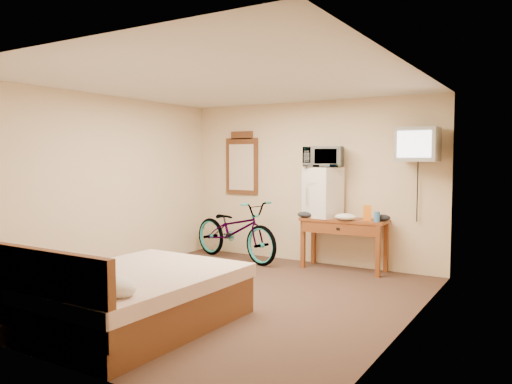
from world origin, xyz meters
TOP-DOWN VIEW (x-y plane):
  - room at (-0.00, 0.00)m, footprint 4.60×4.64m
  - desk at (0.68, 2.00)m, footprint 1.25×0.53m
  - mini_fridge at (0.34, 2.05)m, footprint 0.55×0.54m
  - microwave at (0.34, 2.05)m, footprint 0.64×0.51m
  - snack_bag at (1.02, 2.03)m, footprint 0.12×0.09m
  - blue_cup at (1.19, 1.94)m, footprint 0.08×0.08m
  - cloth_cream at (0.76, 1.88)m, footprint 0.32×0.24m
  - cloth_dark_a at (0.13, 1.87)m, footprint 0.24×0.18m
  - cloth_dark_b at (1.24, 2.08)m, footprint 0.20×0.17m
  - crt_television at (1.71, 2.02)m, footprint 0.53×0.60m
  - wall_mirror at (-1.24, 2.27)m, footprint 0.62×0.04m
  - bicycle at (-1.07, 1.81)m, footprint 1.93×1.07m
  - bed at (-0.18, -1.37)m, footprint 1.56×2.05m

SIDE VIEW (x-z plane):
  - bed at x=-0.18m, z-range -0.16..0.74m
  - bicycle at x=-1.07m, z-range 0.00..0.96m
  - desk at x=0.68m, z-range 0.24..0.99m
  - cloth_dark_a at x=0.13m, z-range 0.75..0.84m
  - cloth_dark_b at x=1.24m, z-range 0.75..0.84m
  - cloth_cream at x=0.76m, z-range 0.75..0.85m
  - blue_cup at x=1.19m, z-range 0.75..0.89m
  - snack_bag at x=1.02m, z-range 0.75..0.97m
  - mini_fridge at x=0.34m, z-range 0.75..1.49m
  - room at x=0.00m, z-range 0.00..2.50m
  - wall_mirror at x=-1.24m, z-range 1.01..2.05m
  - microwave at x=0.34m, z-range 1.49..1.80m
  - crt_television at x=1.71m, z-range 1.58..2.04m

